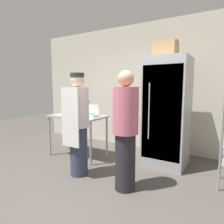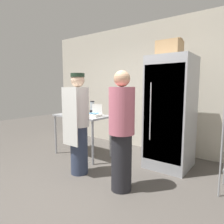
% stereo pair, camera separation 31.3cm
% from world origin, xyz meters
% --- Properties ---
extents(ground_plane, '(14.00, 14.00, 0.00)m').
position_xyz_m(ground_plane, '(0.00, 0.00, 0.00)').
color(ground_plane, '#4C4742').
extents(back_wall, '(6.40, 0.12, 2.88)m').
position_xyz_m(back_wall, '(0.00, 2.44, 1.44)').
color(back_wall, beige).
rests_on(back_wall, ground_plane).
extents(refrigerator, '(0.74, 0.78, 1.98)m').
position_xyz_m(refrigerator, '(0.60, 1.63, 0.99)').
color(refrigerator, '#9EA0A5').
rests_on(refrigerator, ground_plane).
extents(prep_counter, '(1.17, 0.63, 0.87)m').
position_xyz_m(prep_counter, '(-1.11, 1.12, 0.76)').
color(prep_counter, '#9EA0A5').
rests_on(prep_counter, ground_plane).
extents(donut_box, '(0.27, 0.20, 0.24)m').
position_xyz_m(donut_box, '(-0.76, 1.11, 0.91)').
color(donut_box, silver).
rests_on(donut_box, prep_counter).
extents(blender_pitcher, '(0.11, 0.11, 0.28)m').
position_xyz_m(blender_pitcher, '(-1.00, 1.32, 0.99)').
color(blender_pitcher, black).
rests_on(blender_pitcher, prep_counter).
extents(binder_stack, '(0.28, 0.24, 0.09)m').
position_xyz_m(binder_stack, '(-1.24, 1.16, 0.91)').
color(binder_stack, '#232328').
rests_on(binder_stack, prep_counter).
extents(cardboard_storage_box, '(0.42, 0.34, 0.30)m').
position_xyz_m(cardboard_storage_box, '(0.50, 1.71, 2.12)').
color(cardboard_storage_box, tan).
rests_on(cardboard_storage_box, refrigerator).
extents(person_baker, '(0.35, 0.37, 1.67)m').
position_xyz_m(person_baker, '(-0.50, 0.43, 0.87)').
color(person_baker, '#333D56').
rests_on(person_baker, ground_plane).
extents(person_customer, '(0.35, 0.35, 1.67)m').
position_xyz_m(person_customer, '(0.37, 0.41, 0.85)').
color(person_customer, '#232328').
rests_on(person_customer, ground_plane).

